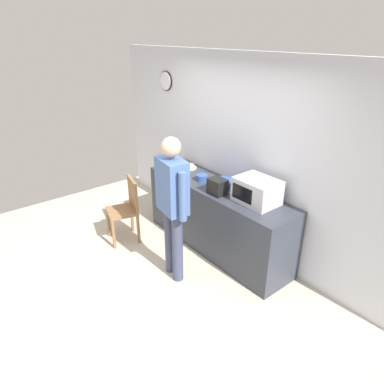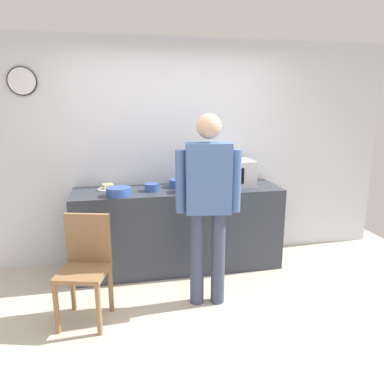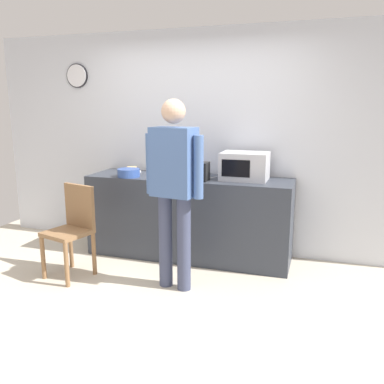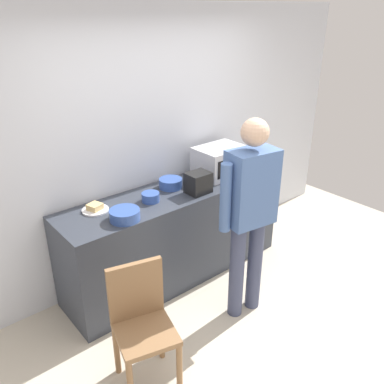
{
  "view_description": "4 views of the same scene",
  "coord_description": "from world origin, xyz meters",
  "px_view_note": "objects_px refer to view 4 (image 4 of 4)",
  "views": [
    {
      "loc": [
        3.01,
        -1.64,
        2.8
      ],
      "look_at": [
        -0.06,
        0.82,
        0.96
      ],
      "focal_mm": 32.15,
      "sensor_mm": 36.0,
      "label": 1
    },
    {
      "loc": [
        -0.66,
        -2.69,
        1.88
      ],
      "look_at": [
        0.05,
        0.75,
        1.02
      ],
      "focal_mm": 33.95,
      "sensor_mm": 36.0,
      "label": 2
    },
    {
      "loc": [
        1.41,
        -3.04,
        1.74
      ],
      "look_at": [
        0.19,
        0.74,
        0.88
      ],
      "focal_mm": 37.73,
      "sensor_mm": 36.0,
      "label": 3
    },
    {
      "loc": [
        -2.1,
        -1.55,
        2.53
      ],
      "look_at": [
        -0.06,
        0.9,
        1.07
      ],
      "focal_mm": 37.39,
      "sensor_mm": 36.0,
      "label": 4
    }
  ],
  "objects_px": {
    "microwave": "(220,161)",
    "toaster": "(198,183)",
    "sandwich_plate": "(95,209)",
    "mixing_bowl": "(171,183)",
    "fork_utensil": "(167,181)",
    "salad_bowl": "(151,197)",
    "cereal_bowl": "(125,215)",
    "person_standing": "(250,207)",
    "wooden_chair": "(142,320)",
    "spoon_utensil": "(194,184)"
  },
  "relations": [
    {
      "from": "cereal_bowl",
      "to": "wooden_chair",
      "type": "distance_m",
      "value": 0.88
    },
    {
      "from": "sandwich_plate",
      "to": "person_standing",
      "type": "relative_size",
      "value": 0.13
    },
    {
      "from": "toaster",
      "to": "wooden_chair",
      "type": "relative_size",
      "value": 0.23
    },
    {
      "from": "mixing_bowl",
      "to": "toaster",
      "type": "height_order",
      "value": "toaster"
    },
    {
      "from": "microwave",
      "to": "sandwich_plate",
      "type": "xyz_separation_m",
      "value": [
        -1.4,
        0.08,
        -0.13
      ]
    },
    {
      "from": "spoon_utensil",
      "to": "microwave",
      "type": "bearing_deg",
      "value": 2.74
    },
    {
      "from": "salad_bowl",
      "to": "toaster",
      "type": "distance_m",
      "value": 0.48
    },
    {
      "from": "fork_utensil",
      "to": "microwave",
      "type": "bearing_deg",
      "value": -21.87
    },
    {
      "from": "microwave",
      "to": "wooden_chair",
      "type": "distance_m",
      "value": 1.92
    },
    {
      "from": "toaster",
      "to": "spoon_utensil",
      "type": "relative_size",
      "value": 1.29
    },
    {
      "from": "fork_utensil",
      "to": "person_standing",
      "type": "relative_size",
      "value": 0.09
    },
    {
      "from": "microwave",
      "to": "toaster",
      "type": "height_order",
      "value": "microwave"
    },
    {
      "from": "salad_bowl",
      "to": "toaster",
      "type": "height_order",
      "value": "toaster"
    },
    {
      "from": "salad_bowl",
      "to": "toaster",
      "type": "xyz_separation_m",
      "value": [
        0.46,
        -0.13,
        0.06
      ]
    },
    {
      "from": "sandwich_plate",
      "to": "mixing_bowl",
      "type": "distance_m",
      "value": 0.8
    },
    {
      "from": "salad_bowl",
      "to": "fork_utensil",
      "type": "xyz_separation_m",
      "value": [
        0.39,
        0.28,
        -0.04
      ]
    },
    {
      "from": "microwave",
      "to": "fork_utensil",
      "type": "distance_m",
      "value": 0.59
    },
    {
      "from": "microwave",
      "to": "wooden_chair",
      "type": "bearing_deg",
      "value": -150.55
    },
    {
      "from": "toaster",
      "to": "spoon_utensil",
      "type": "distance_m",
      "value": 0.23
    },
    {
      "from": "sandwich_plate",
      "to": "microwave",
      "type": "bearing_deg",
      "value": -3.34
    },
    {
      "from": "mixing_bowl",
      "to": "spoon_utensil",
      "type": "height_order",
      "value": "mixing_bowl"
    },
    {
      "from": "spoon_utensil",
      "to": "person_standing",
      "type": "height_order",
      "value": "person_standing"
    },
    {
      "from": "fork_utensil",
      "to": "wooden_chair",
      "type": "height_order",
      "value": "fork_utensil"
    },
    {
      "from": "toaster",
      "to": "person_standing",
      "type": "bearing_deg",
      "value": -92.08
    },
    {
      "from": "person_standing",
      "to": "wooden_chair",
      "type": "relative_size",
      "value": 1.91
    },
    {
      "from": "cereal_bowl",
      "to": "fork_utensil",
      "type": "relative_size",
      "value": 1.49
    },
    {
      "from": "mixing_bowl",
      "to": "person_standing",
      "type": "height_order",
      "value": "person_standing"
    },
    {
      "from": "salad_bowl",
      "to": "wooden_chair",
      "type": "relative_size",
      "value": 0.17
    },
    {
      "from": "cereal_bowl",
      "to": "person_standing",
      "type": "distance_m",
      "value": 1.03
    },
    {
      "from": "cereal_bowl",
      "to": "spoon_utensil",
      "type": "height_order",
      "value": "cereal_bowl"
    },
    {
      "from": "salad_bowl",
      "to": "cereal_bowl",
      "type": "height_order",
      "value": "cereal_bowl"
    },
    {
      "from": "cereal_bowl",
      "to": "mixing_bowl",
      "type": "relative_size",
      "value": 1.12
    },
    {
      "from": "cereal_bowl",
      "to": "microwave",
      "type": "bearing_deg",
      "value": 9.77
    },
    {
      "from": "toaster",
      "to": "person_standing",
      "type": "distance_m",
      "value": 0.68
    },
    {
      "from": "microwave",
      "to": "salad_bowl",
      "type": "xyz_separation_m",
      "value": [
        -0.92,
        -0.07,
        -0.11
      ]
    },
    {
      "from": "salad_bowl",
      "to": "person_standing",
      "type": "bearing_deg",
      "value": -61.86
    },
    {
      "from": "sandwich_plate",
      "to": "wooden_chair",
      "type": "bearing_deg",
      "value": -101.27
    },
    {
      "from": "sandwich_plate",
      "to": "cereal_bowl",
      "type": "distance_m",
      "value": 0.32
    },
    {
      "from": "fork_utensil",
      "to": "spoon_utensil",
      "type": "distance_m",
      "value": 0.28
    },
    {
      "from": "microwave",
      "to": "toaster",
      "type": "relative_size",
      "value": 2.27
    },
    {
      "from": "sandwich_plate",
      "to": "cereal_bowl",
      "type": "bearing_deg",
      "value": -69.44
    },
    {
      "from": "mixing_bowl",
      "to": "fork_utensil",
      "type": "distance_m",
      "value": 0.17
    },
    {
      "from": "sandwich_plate",
      "to": "salad_bowl",
      "type": "bearing_deg",
      "value": -17.46
    },
    {
      "from": "sandwich_plate",
      "to": "mixing_bowl",
      "type": "bearing_deg",
      "value": -1.66
    },
    {
      "from": "mixing_bowl",
      "to": "wooden_chair",
      "type": "relative_size",
      "value": 0.24
    },
    {
      "from": "wooden_chair",
      "to": "salad_bowl",
      "type": "bearing_deg",
      "value": 51.12
    },
    {
      "from": "microwave",
      "to": "toaster",
      "type": "bearing_deg",
      "value": -157.07
    },
    {
      "from": "sandwich_plate",
      "to": "cereal_bowl",
      "type": "relative_size",
      "value": 0.9
    },
    {
      "from": "mixing_bowl",
      "to": "wooden_chair",
      "type": "height_order",
      "value": "mixing_bowl"
    },
    {
      "from": "cereal_bowl",
      "to": "salad_bowl",
      "type": "bearing_deg",
      "value": 22.98
    }
  ]
}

